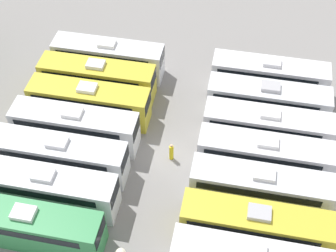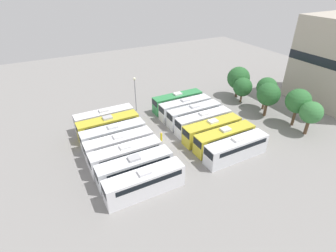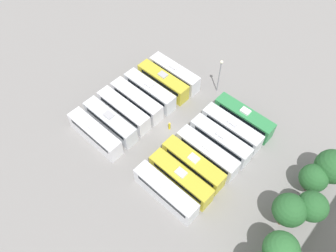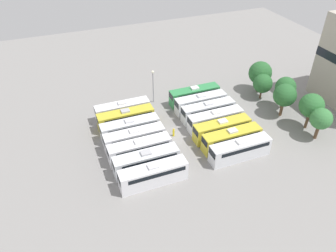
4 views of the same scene
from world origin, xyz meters
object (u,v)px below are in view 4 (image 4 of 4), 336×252
Objects in this scene: tree_4 at (312,106)px; bus_7 at (194,95)px; light_pole at (153,81)px; bus_12 at (232,138)px; tree_5 at (321,119)px; tree_1 at (263,84)px; bus_0 at (123,110)px; bus_8 at (201,103)px; bus_1 at (126,118)px; bus_3 at (135,138)px; tree_0 at (260,73)px; tree_2 at (286,87)px; tree_3 at (285,95)px; bus_5 at (146,161)px; bus_6 at (154,174)px; bus_2 at (130,128)px; bus_9 at (208,110)px; bus_11 at (222,129)px; bus_13 at (240,149)px; bus_4 at (140,149)px; worker_person at (174,132)px; bus_10 at (215,119)px.

bus_7 is at bearing -135.33° from tree_4.
bus_12 is at bearing 22.11° from light_pole.
tree_1 is at bearing -175.53° from tree_5.
tree_4 is at bearing 63.16° from bus_0.
bus_8 is 22.44m from tree_5.
bus_1 and bus_3 have the same top height.
bus_0 and bus_7 have the same top height.
bus_12 is 1.52× the size of tree_0.
tree_4 is (16.07, 15.88, 3.14)m from bus_7.
tree_5 is (19.20, 30.97, 2.44)m from bus_0.
bus_1 is 15.63m from bus_8.
tree_2 is at bearing 114.21° from bus_12.
bus_3 is at bearing -78.89° from tree_1.
tree_3 is 8.60m from tree_5.
bus_5 is at bearing -96.36° from tree_5.
bus_3 is at bearing -111.47° from bus_12.
bus_8 is at bearing 135.19° from bus_6.
bus_9 is (-0.01, 15.86, 0.00)m from bus_2.
bus_11 is 17.32m from tree_5.
tree_0 reaches higher than bus_5.
bus_13 is (12.47, -0.38, 0.00)m from bus_9.
tree_1 is at bearing 95.23° from bus_2.
bus_7 is 1.71× the size of tree_5.
tree_4 is (9.65, 31.80, 3.14)m from bus_2.
bus_4 is at bearing -1.72° from bus_1.
bus_11 is (6.27, 15.46, 0.00)m from bus_2.
bus_6 is at bearing -74.51° from tree_3.
bus_1 is at bearing -85.89° from tree_0.
bus_13 is 15.99m from tree_5.
light_pole is at bearing -134.06° from tree_5.
tree_2 reaches higher than bus_6.
bus_13 is 1.52× the size of tree_0.
bus_0 is 24.12m from bus_13.
bus_0 and bus_3 have the same top height.
tree_1 reaches higher than bus_7.
bus_1 and bus_13 have the same top height.
bus_0 is 11.59m from worker_person.
worker_person is at bearing -42.70° from bus_7.
worker_person is (-9.64, -8.09, -0.99)m from bus_13.
bus_5 is 16.94m from bus_10.
tree_2 is 7.59m from tree_4.
light_pole is at bearing 157.55° from bus_5.
light_pole is at bearing -129.01° from tree_4.
worker_person is at bearing -71.48° from bus_9.
bus_11 is at bearing -3.67° from bus_9.
bus_1 is at bearing 177.38° from bus_2.
worker_person is at bearing -105.61° from tree_4.
tree_2 is 1.00× the size of tree_3.
bus_2 is at bearing -2.79° from bus_0.
light_pole is (-9.71, -7.97, 3.22)m from bus_9.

